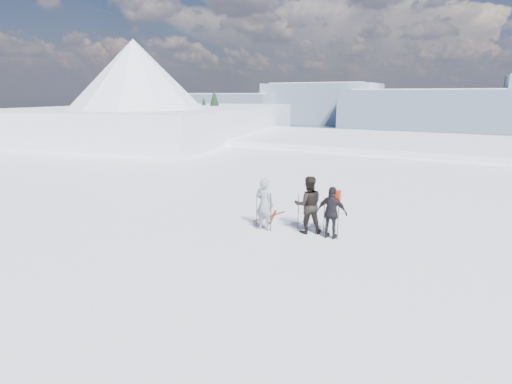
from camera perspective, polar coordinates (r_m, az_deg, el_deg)
lake_basin at (r=39.56m, az=21.01°, el=-3.17°), size 820.00×820.00×71.62m
far_mountain_range at (r=463.42m, az=31.87°, el=10.40°), size 770.00×110.00×53.00m
near_ridge at (r=48.90m, az=-11.44°, el=4.23°), size 31.37×35.68×25.62m
skier_grey at (r=13.30m, az=1.21°, el=-1.77°), size 0.66×0.45×1.77m
skier_dark at (r=13.12m, az=7.47°, el=-1.82°), size 1.16×1.08×1.90m
skier_pack at (r=12.76m, az=10.77°, el=-2.94°), size 0.99×0.42×1.67m
backpack at (r=12.73m, az=11.31°, el=1.96°), size 0.36×0.21×0.46m
ski_poles at (r=13.04m, az=6.45°, el=-3.28°), size 2.72×0.51×1.35m
skis_loose at (r=14.90m, az=2.18°, el=-3.54°), size 0.73×1.65×0.03m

